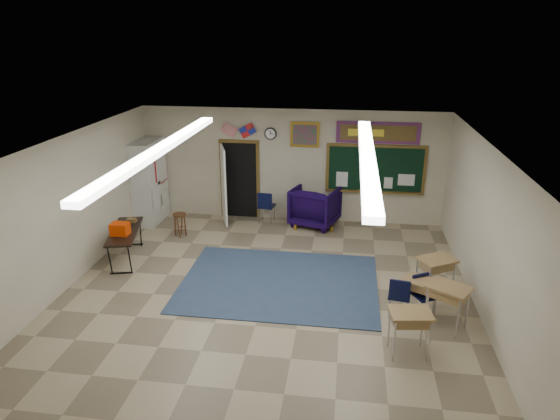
# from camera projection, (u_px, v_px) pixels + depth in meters

# --- Properties ---
(floor) EXTENTS (9.00, 9.00, 0.00)m
(floor) POSITION_uv_depth(u_px,v_px,m) (263.00, 302.00, 9.56)
(floor) COLOR #9A8B6A
(floor) RESTS_ON ground
(back_wall) EXTENTS (8.00, 0.04, 3.00)m
(back_wall) POSITION_uv_depth(u_px,v_px,m) (291.00, 166.00, 13.23)
(back_wall) COLOR beige
(back_wall) RESTS_ON floor
(front_wall) EXTENTS (8.00, 0.04, 3.00)m
(front_wall) POSITION_uv_depth(u_px,v_px,m) (183.00, 404.00, 4.86)
(front_wall) COLOR beige
(front_wall) RESTS_ON floor
(left_wall) EXTENTS (0.04, 9.00, 3.00)m
(left_wall) POSITION_uv_depth(u_px,v_px,m) (57.00, 219.00, 9.57)
(left_wall) COLOR beige
(left_wall) RESTS_ON floor
(right_wall) EXTENTS (0.04, 9.00, 3.00)m
(right_wall) POSITION_uv_depth(u_px,v_px,m) (492.00, 242.00, 8.52)
(right_wall) COLOR beige
(right_wall) RESTS_ON floor
(ceiling) EXTENTS (8.00, 9.00, 0.04)m
(ceiling) POSITION_uv_depth(u_px,v_px,m) (261.00, 149.00, 8.53)
(ceiling) COLOR silver
(ceiling) RESTS_ON back_wall
(area_rug) EXTENTS (4.00, 3.00, 0.02)m
(area_rug) POSITION_uv_depth(u_px,v_px,m) (279.00, 282.00, 10.28)
(area_rug) COLOR #2D4156
(area_rug) RESTS_ON floor
(fluorescent_strips) EXTENTS (3.86, 6.00, 0.10)m
(fluorescent_strips) POSITION_uv_depth(u_px,v_px,m) (261.00, 152.00, 8.55)
(fluorescent_strips) COLOR white
(fluorescent_strips) RESTS_ON ceiling
(doorway) EXTENTS (1.10, 0.89, 2.16)m
(doorway) POSITION_uv_depth(u_px,v_px,m) (235.00, 181.00, 13.44)
(doorway) COLOR black
(doorway) RESTS_ON back_wall
(chalkboard) EXTENTS (2.55, 0.14, 1.30)m
(chalkboard) POSITION_uv_depth(u_px,v_px,m) (375.00, 171.00, 12.92)
(chalkboard) COLOR brown
(chalkboard) RESTS_ON back_wall
(bulletin_board) EXTENTS (2.10, 0.05, 0.55)m
(bulletin_board) POSITION_uv_depth(u_px,v_px,m) (378.00, 133.00, 12.58)
(bulletin_board) COLOR #B01F0F
(bulletin_board) RESTS_ON back_wall
(framed_art_print) EXTENTS (0.75, 0.05, 0.65)m
(framed_art_print) POSITION_uv_depth(u_px,v_px,m) (305.00, 135.00, 12.86)
(framed_art_print) COLOR #A0781F
(framed_art_print) RESTS_ON back_wall
(wall_clock) EXTENTS (0.32, 0.05, 0.32)m
(wall_clock) POSITION_uv_depth(u_px,v_px,m) (270.00, 134.00, 12.97)
(wall_clock) COLOR black
(wall_clock) RESTS_ON back_wall
(wall_flags) EXTENTS (1.16, 0.06, 0.70)m
(wall_flags) POSITION_uv_depth(u_px,v_px,m) (238.00, 128.00, 13.02)
(wall_flags) COLOR red
(wall_flags) RESTS_ON back_wall
(storage_cabinet) EXTENTS (0.59, 1.25, 2.20)m
(storage_cabinet) POSITION_uv_depth(u_px,v_px,m) (150.00, 182.00, 13.25)
(storage_cabinet) COLOR beige
(storage_cabinet) RESTS_ON floor
(wingback_armchair) EXTENTS (1.41, 1.43, 1.04)m
(wingback_armchair) POSITION_uv_depth(u_px,v_px,m) (315.00, 206.00, 13.15)
(wingback_armchair) COLOR black
(wingback_armchair) RESTS_ON floor
(student_chair_reading) EXTENTS (0.49, 0.49, 0.87)m
(student_chair_reading) POSITION_uv_depth(u_px,v_px,m) (267.00, 207.00, 13.35)
(student_chair_reading) COLOR black
(student_chair_reading) RESTS_ON floor
(student_chair_desk_a) EXTENTS (0.46, 0.46, 0.81)m
(student_chair_desk_a) POSITION_uv_depth(u_px,v_px,m) (399.00, 296.00, 8.98)
(student_chair_desk_a) COLOR black
(student_chair_desk_a) RESTS_ON floor
(student_chair_desk_b) EXTENTS (0.52, 0.52, 0.76)m
(student_chair_desk_b) POSITION_uv_depth(u_px,v_px,m) (424.00, 297.00, 9.01)
(student_chair_desk_b) COLOR black
(student_chair_desk_b) RESTS_ON floor
(student_desk_front_left) EXTENTS (0.72, 0.66, 0.70)m
(student_desk_front_left) POSITION_uv_depth(u_px,v_px,m) (418.00, 295.00, 9.05)
(student_desk_front_left) COLOR #9D7C49
(student_desk_front_left) RESTS_ON floor
(student_desk_front_right) EXTENTS (0.84, 0.78, 0.81)m
(student_desk_front_right) POSITION_uv_depth(u_px,v_px,m) (435.00, 275.00, 9.63)
(student_desk_front_right) COLOR #9D7C49
(student_desk_front_right) RESTS_ON floor
(student_desk_back_left) EXTENTS (0.71, 0.58, 0.78)m
(student_desk_back_left) POSITION_uv_depth(u_px,v_px,m) (409.00, 331.00, 7.90)
(student_desk_back_left) COLOR #9D7C49
(student_desk_back_left) RESTS_ON floor
(student_desk_back_right) EXTENTS (0.85, 0.80, 0.82)m
(student_desk_back_right) POSITION_uv_depth(u_px,v_px,m) (447.00, 305.00, 8.59)
(student_desk_back_right) COLOR #9D7C49
(student_desk_back_right) RESTS_ON floor
(folding_table) EXTENTS (0.96, 1.77, 0.96)m
(folding_table) POSITION_uv_depth(u_px,v_px,m) (126.00, 243.00, 11.22)
(folding_table) COLOR black
(folding_table) RESTS_ON floor
(wooden_stool) EXTENTS (0.34, 0.34, 0.59)m
(wooden_stool) POSITION_uv_depth(u_px,v_px,m) (180.00, 225.00, 12.49)
(wooden_stool) COLOR #552C19
(wooden_stool) RESTS_ON floor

